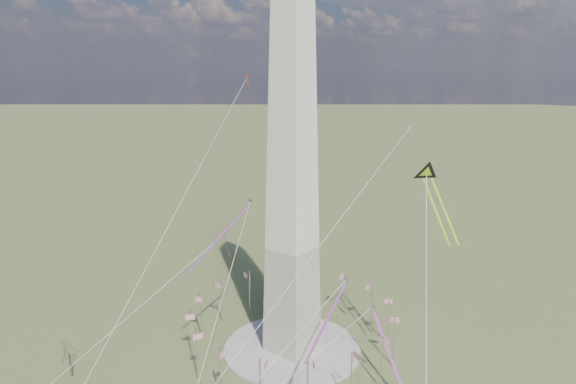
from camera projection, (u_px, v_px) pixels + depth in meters
The scene contains 12 objects.
ground at pixel (292, 350), 135.39m from camera, with size 2000.00×2000.00×0.00m, color #4D5A2D.
plaza at pixel (292, 349), 135.30m from camera, with size 36.00×36.00×0.80m, color #B2A9A2.
washington_monument at pixel (292, 172), 123.93m from camera, with size 15.56×15.56×100.00m.
flagpole_ring at pixel (292, 325), 133.65m from camera, with size 54.40×54.40×13.00m.
tree_far at pixel (69, 352), 122.44m from camera, with size 5.25×5.25×9.19m.
kite_delta_black at pixel (428, 177), 113.71m from camera, with size 15.51×15.16×14.54m.
kite_diamond_purple at pixel (226, 236), 148.38m from camera, with size 1.92×2.99×9.10m.
kite_streamer_left at pixel (332, 309), 113.91m from camera, with size 3.00×18.99×13.04m.
kite_streamer_mid at pixel (230, 226), 124.98m from camera, with size 2.65×20.64×14.16m.
kite_streamer_right at pixel (385, 341), 120.97m from camera, with size 18.68×14.69×15.44m.
kite_small_red at pixel (247, 78), 169.69m from camera, with size 1.26×2.13×5.05m.
kite_small_white at pixel (411, 128), 147.99m from camera, with size 1.41×2.16×4.69m.
Camera 1 is at (74.30, -96.12, 72.93)m, focal length 32.00 mm.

